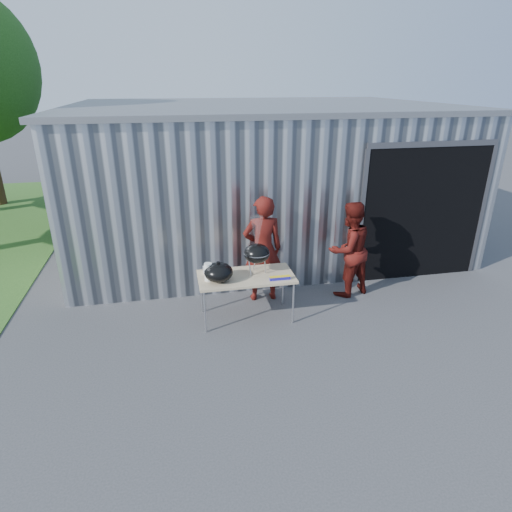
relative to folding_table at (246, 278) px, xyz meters
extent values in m
plane|color=#3C3C3E|center=(0.23, -0.78, -0.71)|extent=(80.00, 80.00, 0.00)
cube|color=silver|center=(1.03, 3.92, 0.79)|extent=(8.00, 6.00, 3.00)
cube|color=slate|center=(1.03, 3.92, 2.34)|extent=(8.20, 6.20, 0.10)
cube|color=black|center=(3.53, 1.49, 0.54)|extent=(2.40, 1.20, 2.50)
cube|color=#4C4C51|center=(3.53, 0.92, 1.84)|extent=(2.52, 0.08, 0.10)
cube|color=tan|center=(0.00, 0.00, 0.02)|extent=(1.50, 0.75, 0.04)
cylinder|color=silver|center=(-0.69, -0.32, -0.35)|extent=(0.03, 0.03, 0.71)
cylinder|color=silver|center=(0.69, -0.32, -0.35)|extent=(0.03, 0.03, 0.71)
cylinder|color=silver|center=(-0.69, 0.31, -0.35)|extent=(0.03, 0.03, 0.71)
cylinder|color=silver|center=(0.69, 0.31, -0.35)|extent=(0.03, 0.03, 0.71)
ellipsoid|color=black|center=(0.19, 0.08, 0.37)|extent=(0.41, 0.41, 0.30)
cylinder|color=silver|center=(0.19, 0.08, 0.38)|extent=(0.41, 0.41, 0.02)
cylinder|color=silver|center=(0.19, 0.08, 0.39)|extent=(0.39, 0.39, 0.01)
cylinder|color=silver|center=(0.19, 0.22, 0.16)|extent=(0.02, 0.02, 0.24)
cylinder|color=silver|center=(0.06, 0.01, 0.16)|extent=(0.02, 0.02, 0.24)
cylinder|color=silver|center=(0.31, 0.01, 0.16)|extent=(0.02, 0.02, 0.24)
cylinder|color=#BB6843|center=(0.06, 0.08, 0.41)|extent=(0.02, 0.14, 0.02)
cylinder|color=#BB6843|center=(0.09, 0.08, 0.41)|extent=(0.02, 0.14, 0.02)
cylinder|color=#BB6843|center=(0.12, 0.08, 0.41)|extent=(0.02, 0.14, 0.02)
cylinder|color=#BB6843|center=(0.15, 0.08, 0.41)|extent=(0.02, 0.14, 0.02)
cylinder|color=#BB6843|center=(0.19, 0.08, 0.41)|extent=(0.02, 0.14, 0.02)
cylinder|color=#BB6843|center=(0.22, 0.08, 0.41)|extent=(0.02, 0.14, 0.02)
cylinder|color=#BB6843|center=(0.25, 0.08, 0.41)|extent=(0.02, 0.14, 0.02)
cylinder|color=#BB6843|center=(0.28, 0.08, 0.41)|extent=(0.02, 0.14, 0.02)
cylinder|color=#BB6843|center=(0.31, 0.08, 0.41)|extent=(0.02, 0.14, 0.02)
cone|color=silver|center=(0.19, 0.08, 0.69)|extent=(0.20, 0.20, 0.55)
ellipsoid|color=black|center=(-0.44, -0.10, 0.18)|extent=(0.44, 0.44, 0.29)
cylinder|color=black|center=(-0.44, -0.10, 0.34)|extent=(0.05, 0.05, 0.03)
cylinder|color=white|center=(-0.59, -0.05, 0.18)|extent=(0.12, 0.12, 0.28)
cube|color=white|center=(-0.55, 0.21, 0.09)|extent=(0.20, 0.15, 0.10)
cube|color=#1B1695|center=(0.48, -0.25, 0.07)|extent=(0.32, 0.05, 0.05)
cube|color=yellow|center=(0.48, -0.25, 0.10)|extent=(0.32, 0.05, 0.01)
imported|color=#49100C|center=(0.40, 0.61, 0.22)|extent=(0.68, 0.45, 1.86)
imported|color=#49100C|center=(1.91, 0.49, 0.14)|extent=(0.98, 0.86, 1.70)
camera|label=1|loc=(-1.05, -5.98, 2.89)|focal=30.00mm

